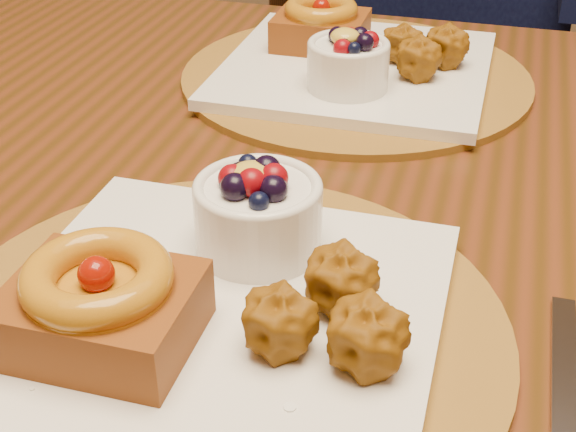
# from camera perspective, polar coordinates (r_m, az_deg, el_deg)

# --- Properties ---
(dining_table) EXTENTS (1.60, 0.90, 0.76)m
(dining_table) POSITION_cam_1_polar(r_m,az_deg,el_deg) (0.74, 1.10, -2.26)
(dining_table) COLOR #3D240B
(dining_table) RESTS_ON ground
(place_setting_near) EXTENTS (0.38, 0.38, 0.09)m
(place_setting_near) POSITION_cam_1_polar(r_m,az_deg,el_deg) (0.52, -5.24, -5.84)
(place_setting_near) COLOR brown
(place_setting_near) RESTS_ON dining_table
(place_setting_far) EXTENTS (0.38, 0.38, 0.08)m
(place_setting_far) POSITION_cam_1_polar(r_m,az_deg,el_deg) (0.88, 4.69, 10.81)
(place_setting_far) COLOR brown
(place_setting_far) RESTS_ON dining_table
(chair_far) EXTENTS (0.53, 0.53, 0.84)m
(chair_far) POSITION_cam_1_polar(r_m,az_deg,el_deg) (1.48, 7.02, 6.62)
(chair_far) COLOR black
(chair_far) RESTS_ON ground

